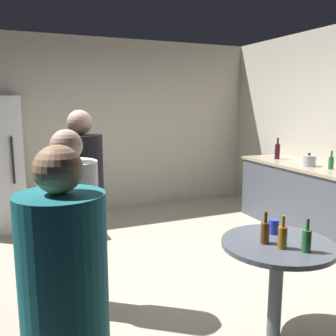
# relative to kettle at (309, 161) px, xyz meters

# --- Properties ---
(ground_plane) EXTENTS (5.20, 5.20, 0.10)m
(ground_plane) POSITION_rel_kettle_xyz_m (-2.23, -0.43, -1.02)
(ground_plane) COLOR #B2A893
(wall_back) EXTENTS (5.32, 0.06, 2.70)m
(wall_back) POSITION_rel_kettle_xyz_m (-2.23, 2.20, 0.38)
(wall_back) COLOR beige
(wall_back) RESTS_ON ground_plane
(kitchen_counter) EXTENTS (0.64, 2.11, 0.90)m
(kitchen_counter) POSITION_rel_kettle_xyz_m (0.05, 0.06, -0.52)
(kitchen_counter) COLOR #4C515B
(kitchen_counter) RESTS_ON ground_plane
(kettle) EXTENTS (0.24, 0.17, 0.18)m
(kettle) POSITION_rel_kettle_xyz_m (0.00, 0.00, 0.00)
(kettle) COLOR #B2B2B7
(kettle) RESTS_ON kitchen_counter
(wine_bottle_on_counter) EXTENTS (0.08, 0.08, 0.31)m
(wine_bottle_on_counter) POSITION_rel_kettle_xyz_m (0.03, 0.66, 0.05)
(wine_bottle_on_counter) COLOR #3F141E
(wine_bottle_on_counter) RESTS_ON kitchen_counter
(beer_bottle_on_counter) EXTENTS (0.06, 0.06, 0.23)m
(beer_bottle_on_counter) POSITION_rel_kettle_xyz_m (0.09, -0.28, 0.01)
(beer_bottle_on_counter) COLOR #26662D
(beer_bottle_on_counter) RESTS_ON kitchen_counter
(foreground_table) EXTENTS (0.80, 0.80, 0.73)m
(foreground_table) POSITION_rel_kettle_xyz_m (-1.85, -1.65, -0.34)
(foreground_table) COLOR #4C515B
(foreground_table) RESTS_ON ground_plane
(beer_bottle_amber) EXTENTS (0.06, 0.06, 0.23)m
(beer_bottle_amber) POSITION_rel_kettle_xyz_m (-1.90, -1.74, -0.15)
(beer_bottle_amber) COLOR #8C5919
(beer_bottle_amber) RESTS_ON foreground_table
(beer_bottle_brown) EXTENTS (0.06, 0.06, 0.23)m
(beer_bottle_brown) POSITION_rel_kettle_xyz_m (-1.95, -1.62, -0.15)
(beer_bottle_brown) COLOR #593314
(beer_bottle_brown) RESTS_ON foreground_table
(beer_bottle_green) EXTENTS (0.06, 0.06, 0.23)m
(beer_bottle_green) POSITION_rel_kettle_xyz_m (-1.79, -1.86, -0.15)
(beer_bottle_green) COLOR #26662D
(beer_bottle_green) RESTS_ON foreground_table
(plastic_cup_blue) EXTENTS (0.08, 0.08, 0.11)m
(plastic_cup_blue) POSITION_rel_kettle_xyz_m (-1.76, -1.49, -0.18)
(plastic_cup_blue) COLOR blue
(plastic_cup_blue) RESTS_ON foreground_table
(person_in_white_shirt) EXTENTS (0.39, 0.39, 1.57)m
(person_in_white_shirt) POSITION_rel_kettle_xyz_m (-3.26, -1.50, -0.06)
(person_in_white_shirt) COLOR #2D2D38
(person_in_white_shirt) RESTS_ON ground_plane
(person_in_black_shirt) EXTENTS (0.36, 0.36, 1.66)m
(person_in_black_shirt) POSITION_rel_kettle_xyz_m (-3.05, -0.72, -0.00)
(person_in_black_shirt) COLOR #2D2D38
(person_in_black_shirt) RESTS_ON ground_plane
(person_in_teal_shirt) EXTENTS (0.43, 0.43, 1.56)m
(person_in_teal_shirt) POSITION_rel_kettle_xyz_m (-3.40, -2.25, -0.06)
(person_in_teal_shirt) COLOR #2D2D38
(person_in_teal_shirt) RESTS_ON ground_plane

